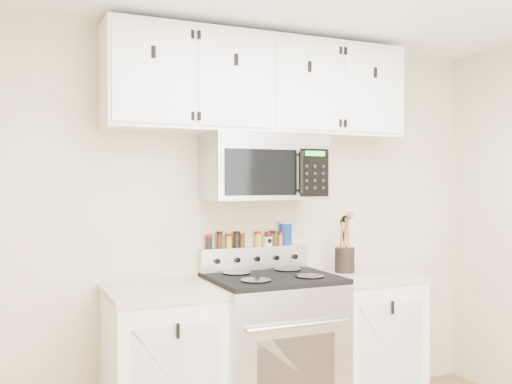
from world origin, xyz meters
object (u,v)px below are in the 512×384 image
at_px(range, 272,350).
at_px(utensil_crock, 345,258).
at_px(salt_canister, 286,233).
at_px(microwave, 264,167).

distance_m(range, utensil_crock, 0.79).
xyz_separation_m(range, salt_canister, (0.23, 0.28, 0.69)).
height_order(range, microwave, microwave).
xyz_separation_m(range, utensil_crock, (0.58, 0.09, 0.53)).
relative_size(range, microwave, 1.45).
bearing_deg(salt_canister, utensil_crock, -29.34).
height_order(microwave, utensil_crock, microwave).
xyz_separation_m(microwave, salt_canister, (0.23, 0.16, -0.45)).
distance_m(microwave, utensil_crock, 0.85).
xyz_separation_m(microwave, utensil_crock, (0.58, -0.04, -0.61)).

